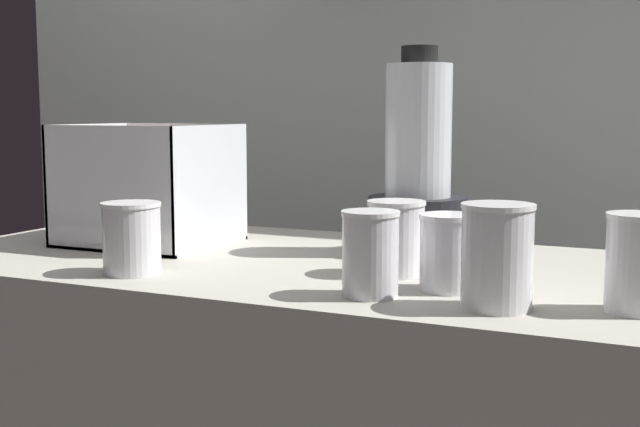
{
  "coord_description": "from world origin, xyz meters",
  "views": [
    {
      "loc": [
        0.58,
        -1.25,
        1.15
      ],
      "look_at": [
        0.0,
        0.0,
        0.98
      ],
      "focal_mm": 47.23,
      "sensor_mm": 36.0,
      "label": 1
    }
  ],
  "objects_px": {
    "carrot_display_bin": "(150,206)",
    "juice_cup_mango_rightmost": "(638,270)",
    "juice_cup_pomegranate_far_right": "(497,264)",
    "juice_cup_carrot_left": "(396,241)",
    "blender_pitcher": "(418,176)",
    "juice_cup_pomegranate_right": "(449,256)",
    "juice_cup_beet_far_left": "(132,242)",
    "juice_cup_mango_middle": "(370,259)"
  },
  "relations": [
    {
      "from": "juice_cup_mango_middle",
      "to": "juice_cup_carrot_left",
      "type": "bearing_deg",
      "value": 97.1
    },
    {
      "from": "juice_cup_beet_far_left",
      "to": "carrot_display_bin",
      "type": "bearing_deg",
      "value": 120.69
    },
    {
      "from": "carrot_display_bin",
      "to": "juice_cup_mango_middle",
      "type": "relative_size",
      "value": 2.43
    },
    {
      "from": "juice_cup_mango_middle",
      "to": "juice_cup_mango_rightmost",
      "type": "distance_m",
      "value": 0.34
    },
    {
      "from": "juice_cup_beet_far_left",
      "to": "juice_cup_pomegranate_right",
      "type": "height_order",
      "value": "juice_cup_beet_far_left"
    },
    {
      "from": "juice_cup_carrot_left",
      "to": "juice_cup_mango_middle",
      "type": "xyz_separation_m",
      "value": [
        0.02,
        -0.16,
        0.0
      ]
    },
    {
      "from": "blender_pitcher",
      "to": "juice_cup_mango_rightmost",
      "type": "bearing_deg",
      "value": -37.94
    },
    {
      "from": "juice_cup_mango_middle",
      "to": "juice_cup_pomegranate_far_right",
      "type": "relative_size",
      "value": 0.87
    },
    {
      "from": "carrot_display_bin",
      "to": "juice_cup_pomegranate_far_right",
      "type": "bearing_deg",
      "value": -19.07
    },
    {
      "from": "juice_cup_pomegranate_right",
      "to": "juice_cup_mango_rightmost",
      "type": "height_order",
      "value": "juice_cup_mango_rightmost"
    },
    {
      "from": "juice_cup_carrot_left",
      "to": "juice_cup_mango_middle",
      "type": "bearing_deg",
      "value": -82.9
    },
    {
      "from": "juice_cup_pomegranate_far_right",
      "to": "juice_cup_mango_middle",
      "type": "bearing_deg",
      "value": -179.86
    },
    {
      "from": "carrot_display_bin",
      "to": "juice_cup_carrot_left",
      "type": "relative_size",
      "value": 2.49
    },
    {
      "from": "blender_pitcher",
      "to": "juice_cup_carrot_left",
      "type": "relative_size",
      "value": 3.16
    },
    {
      "from": "blender_pitcher",
      "to": "juice_cup_mango_rightmost",
      "type": "distance_m",
      "value": 0.5
    },
    {
      "from": "carrot_display_bin",
      "to": "juice_cup_mango_rightmost",
      "type": "height_order",
      "value": "carrot_display_bin"
    },
    {
      "from": "carrot_display_bin",
      "to": "juice_cup_mango_rightmost",
      "type": "relative_size",
      "value": 2.28
    },
    {
      "from": "juice_cup_beet_far_left",
      "to": "juice_cup_pomegranate_far_right",
      "type": "distance_m",
      "value": 0.56
    },
    {
      "from": "juice_cup_carrot_left",
      "to": "blender_pitcher",
      "type": "bearing_deg",
      "value": 99.2
    },
    {
      "from": "juice_cup_carrot_left",
      "to": "juice_cup_pomegranate_far_right",
      "type": "height_order",
      "value": "juice_cup_pomegranate_far_right"
    },
    {
      "from": "juice_cup_carrot_left",
      "to": "juice_cup_beet_far_left",
      "type": "bearing_deg",
      "value": -156.23
    },
    {
      "from": "juice_cup_pomegranate_right",
      "to": "juice_cup_mango_rightmost",
      "type": "bearing_deg",
      "value": -5.87
    },
    {
      "from": "juice_cup_pomegranate_right",
      "to": "juice_cup_mango_rightmost",
      "type": "xyz_separation_m",
      "value": [
        0.25,
        -0.03,
        0.01
      ]
    },
    {
      "from": "juice_cup_beet_far_left",
      "to": "blender_pitcher",
      "type": "bearing_deg",
      "value": 46.94
    },
    {
      "from": "juice_cup_pomegranate_right",
      "to": "juice_cup_beet_far_left",
      "type": "bearing_deg",
      "value": -169.63
    },
    {
      "from": "blender_pitcher",
      "to": "carrot_display_bin",
      "type": "bearing_deg",
      "value": -167.31
    },
    {
      "from": "blender_pitcher",
      "to": "juice_cup_mango_rightmost",
      "type": "height_order",
      "value": "blender_pitcher"
    },
    {
      "from": "juice_cup_pomegranate_far_right",
      "to": "juice_cup_carrot_left",
      "type": "bearing_deg",
      "value": 140.59
    },
    {
      "from": "carrot_display_bin",
      "to": "juice_cup_pomegranate_right",
      "type": "bearing_deg",
      "value": -14.8
    },
    {
      "from": "juice_cup_mango_middle",
      "to": "juice_cup_pomegranate_far_right",
      "type": "distance_m",
      "value": 0.17
    },
    {
      "from": "juice_cup_beet_far_left",
      "to": "juice_cup_mango_middle",
      "type": "distance_m",
      "value": 0.39
    },
    {
      "from": "juice_cup_mango_rightmost",
      "to": "juice_cup_pomegranate_right",
      "type": "bearing_deg",
      "value": 174.13
    },
    {
      "from": "blender_pitcher",
      "to": "juice_cup_pomegranate_far_right",
      "type": "relative_size",
      "value": 2.67
    },
    {
      "from": "juice_cup_mango_middle",
      "to": "blender_pitcher",
      "type": "bearing_deg",
      "value": 98.28
    },
    {
      "from": "juice_cup_beet_far_left",
      "to": "juice_cup_pomegranate_far_right",
      "type": "height_order",
      "value": "juice_cup_pomegranate_far_right"
    },
    {
      "from": "juice_cup_mango_middle",
      "to": "juice_cup_mango_rightmost",
      "type": "bearing_deg",
      "value": 9.43
    },
    {
      "from": "juice_cup_beet_far_left",
      "to": "juice_cup_pomegranate_far_right",
      "type": "relative_size",
      "value": 0.82
    },
    {
      "from": "blender_pitcher",
      "to": "juice_cup_pomegranate_right",
      "type": "bearing_deg",
      "value": -63.48
    },
    {
      "from": "juice_cup_pomegranate_right",
      "to": "juice_cup_pomegranate_far_right",
      "type": "height_order",
      "value": "juice_cup_pomegranate_far_right"
    },
    {
      "from": "blender_pitcher",
      "to": "juice_cup_mango_middle",
      "type": "distance_m",
      "value": 0.37
    },
    {
      "from": "blender_pitcher",
      "to": "juice_cup_mango_middle",
      "type": "xyz_separation_m",
      "value": [
        0.05,
        -0.36,
        -0.08
      ]
    },
    {
      "from": "carrot_display_bin",
      "to": "juice_cup_mango_rightmost",
      "type": "xyz_separation_m",
      "value": [
        0.88,
        -0.19,
        -0.02
      ]
    }
  ]
}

